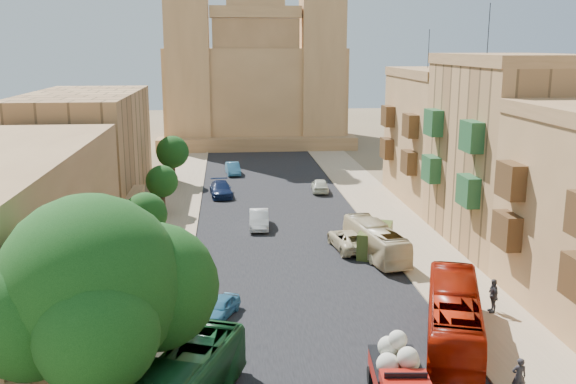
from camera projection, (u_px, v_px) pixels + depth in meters
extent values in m
cube|color=black|center=(283.00, 230.00, 51.23)|extent=(14.00, 140.00, 0.01)
cube|color=#9F8668|center=(399.00, 226.00, 52.13)|extent=(5.00, 140.00, 0.01)
cube|color=#9F8668|center=(163.00, 233.00, 50.34)|extent=(5.00, 140.00, 0.01)
cube|color=#9F8668|center=(369.00, 227.00, 51.88)|extent=(0.25, 140.00, 0.12)
cube|color=#9F8668|center=(195.00, 231.00, 50.56)|extent=(0.25, 140.00, 0.12)
cube|color=#4F331A|center=(507.00, 231.00, 36.81)|extent=(0.90, 2.20, 2.00)
cube|color=#4F331A|center=(511.00, 180.00, 36.15)|extent=(0.90, 2.20, 2.00)
cube|color=tan|center=(509.00, 157.00, 46.45)|extent=(8.00, 14.00, 13.00)
cube|color=#966C41|center=(516.00, 60.00, 44.91)|extent=(8.20, 14.00, 0.80)
cylinder|color=black|center=(489.00, 28.00, 47.05)|extent=(0.06, 0.06, 3.60)
cube|color=#22552E|center=(468.00, 191.00, 42.57)|extent=(0.90, 2.20, 2.00)
cube|color=#22552E|center=(431.00, 169.00, 50.18)|extent=(0.90, 2.20, 2.00)
cube|color=#22552E|center=(471.00, 136.00, 41.76)|extent=(0.90, 2.20, 2.00)
cube|color=#22552E|center=(433.00, 123.00, 49.37)|extent=(0.90, 2.20, 2.00)
cube|color=#AA7C4C|center=(444.00, 140.00, 60.20)|extent=(8.00, 14.00, 11.50)
cube|color=#966C41|center=(448.00, 73.00, 58.83)|extent=(8.20, 14.00, 0.80)
cylinder|color=black|center=(429.00, 48.00, 60.96)|extent=(0.06, 0.06, 3.60)
cube|color=#4F331A|center=(409.00, 162.00, 56.28)|extent=(0.90, 2.20, 2.00)
cube|color=#4F331A|center=(387.00, 148.00, 63.89)|extent=(0.90, 2.20, 2.00)
cube|color=#4F331A|center=(410.00, 126.00, 55.57)|extent=(0.90, 2.20, 2.00)
cube|color=#4F331A|center=(388.00, 116.00, 63.17)|extent=(0.90, 2.20, 2.00)
cube|color=#AA7C4C|center=(99.00, 266.00, 40.15)|extent=(1.00, 40.00, 1.80)
cube|color=tan|center=(85.00, 145.00, 62.01)|extent=(10.00, 22.00, 10.00)
cube|color=#AA7C4C|center=(254.00, 95.00, 99.17)|extent=(26.00, 20.00, 14.00)
cube|color=#966C41|center=(257.00, 144.00, 90.33)|extent=(28.00, 4.00, 1.80)
cube|color=#966C41|center=(256.00, 78.00, 89.96)|extent=(12.00, 2.00, 16.00)
cube|color=#AA7C4C|center=(255.00, 12.00, 87.98)|extent=(12.60, 2.40, 1.60)
cube|color=#AA7C4C|center=(187.00, 45.00, 89.32)|extent=(6.00, 6.00, 29.00)
cube|color=#AA7C4C|center=(322.00, 45.00, 91.12)|extent=(6.00, 6.00, 29.00)
cylinder|color=#35271A|center=(98.00, 381.00, 24.73)|extent=(0.91, 0.91, 3.46)
sphere|color=#0E330E|center=(91.00, 285.00, 23.86)|extent=(6.91, 6.91, 6.91)
sphere|color=#0E330E|center=(155.00, 286.00, 25.24)|extent=(5.09, 5.09, 5.09)
sphere|color=#0E330E|center=(31.00, 315.00, 23.04)|extent=(4.73, 4.73, 4.73)
sphere|color=#0E330E|center=(97.00, 333.00, 21.99)|extent=(4.36, 4.36, 4.36)
sphere|color=#0E330E|center=(75.00, 251.00, 25.54)|extent=(4.00, 4.00, 4.00)
cylinder|color=#35271A|center=(119.00, 314.00, 32.60)|extent=(0.44, 0.44, 2.00)
sphere|color=#0E330E|center=(117.00, 277.00, 32.15)|extent=(2.91, 2.91, 2.91)
cylinder|color=#35271A|center=(147.00, 243.00, 44.24)|extent=(0.44, 0.44, 2.07)
sphere|color=#0E330E|center=(145.00, 214.00, 43.78)|extent=(3.01, 3.01, 3.01)
cylinder|color=#35271A|center=(163.00, 203.00, 55.90)|extent=(0.44, 0.44, 1.93)
sphere|color=#0E330E|center=(162.00, 181.00, 55.47)|extent=(2.80, 2.80, 2.80)
cylinder|color=#35271A|center=(173.00, 174.00, 67.50)|extent=(0.44, 0.44, 2.34)
sphere|color=#0E330E|center=(173.00, 152.00, 66.97)|extent=(3.40, 3.40, 3.40)
cube|color=#9B130B|center=(396.00, 373.00, 26.61)|extent=(2.20, 3.31, 0.79)
cube|color=black|center=(396.00, 363.00, 26.52)|extent=(2.25, 3.36, 0.10)
cube|color=black|center=(406.00, 382.00, 24.50)|extent=(1.66, 0.24, 0.79)
cylinder|color=black|center=(371.00, 375.00, 27.79)|extent=(0.38, 0.81, 0.79)
cylinder|color=black|center=(411.00, 375.00, 27.79)|extent=(0.38, 0.81, 0.79)
sphere|color=beige|center=(388.00, 364.00, 25.96)|extent=(0.96, 0.96, 0.96)
sphere|color=beige|center=(408.00, 361.00, 26.21)|extent=(0.96, 0.96, 0.96)
sphere|color=beige|center=(394.00, 352.00, 26.98)|extent=(0.96, 0.96, 0.96)
sphere|color=beige|center=(388.00, 347.00, 26.44)|extent=(0.87, 0.87, 0.87)
sphere|color=beige|center=(408.00, 358.00, 25.61)|extent=(0.87, 0.87, 0.87)
sphere|color=beige|center=(398.00, 340.00, 26.19)|extent=(0.79, 0.79, 0.79)
cube|color=#42501E|center=(375.00, 240.00, 45.38)|extent=(3.42, 4.88, 1.85)
cylinder|color=black|center=(359.00, 253.00, 44.27)|extent=(0.54, 0.80, 0.74)
cylinder|color=black|center=(385.00, 255.00, 43.81)|extent=(0.54, 0.80, 0.74)
cylinder|color=black|center=(366.00, 240.00, 47.19)|extent=(0.54, 0.80, 0.74)
cylinder|color=black|center=(390.00, 242.00, 46.74)|extent=(0.54, 0.80, 0.74)
imported|color=#951404|center=(454.00, 317.00, 31.29)|extent=(5.50, 10.45, 2.85)
imported|color=beige|center=(375.00, 241.00, 44.49)|extent=(3.18, 8.46, 2.30)
imported|color=teal|center=(220.00, 307.00, 34.66)|extent=(2.48, 3.45, 1.09)
imported|color=silver|center=(259.00, 219.00, 51.60)|extent=(1.72, 4.41, 1.43)
imported|color=beige|center=(350.00, 240.00, 46.15)|extent=(2.96, 5.43, 1.44)
imported|color=#0F1C42|center=(221.00, 189.00, 62.48)|extent=(2.40, 5.05, 1.42)
imported|color=beige|center=(320.00, 185.00, 64.28)|extent=(1.94, 4.14, 1.37)
imported|color=teal|center=(233.00, 169.00, 73.06)|extent=(1.82, 4.24, 1.36)
imported|color=#272529|center=(519.00, 377.00, 26.77)|extent=(0.64, 0.45, 1.70)
imported|color=#3C3C41|center=(493.00, 296.00, 35.17)|extent=(0.51, 1.14, 1.92)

